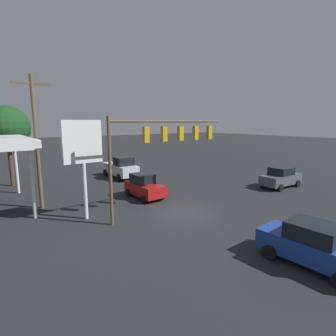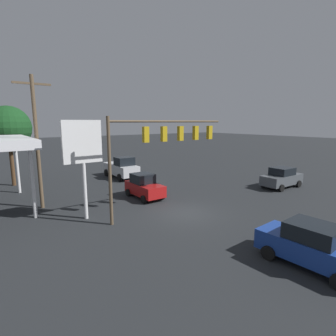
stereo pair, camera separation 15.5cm
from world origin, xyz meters
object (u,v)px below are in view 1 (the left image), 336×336
Objects in this scene: price_sign at (83,147)px; hatchback_crossing at (144,186)px; traffic_signal_assembly at (164,140)px; sedan_waiting at (312,245)px; utility_pole at (36,140)px; sedan_far at (281,177)px; pickup_parked at (121,168)px; street_tree at (7,128)px.

price_sign is 1.65× the size of hatchback_crossing.
traffic_signal_assembly is 2.03× the size of sedan_waiting.
traffic_signal_assembly is 5.21m from price_sign.
traffic_signal_assembly reaches higher than hatchback_crossing.
utility_pole reaches higher than hatchback_crossing.
hatchback_crossing reaches higher than sedan_waiting.
price_sign is 18.45m from sedan_far.
utility_pole is 8.65m from hatchback_crossing.
pickup_parked is 0.68× the size of street_tree.
price_sign is 13.36m from street_tree.
sedan_waiting is at bearing 36.80° from sedan_far.
hatchback_crossing is (-7.36, 2.13, -4.00)m from utility_pole.
street_tree reaches higher than hatchback_crossing.
traffic_signal_assembly reaches higher than price_sign.
price_sign is 13.09m from pickup_parked.
sedan_waiting is 13.26m from hatchback_crossing.
sedan_far is at bearing 68.19° from hatchback_crossing.
hatchback_crossing is (-5.52, -1.89, -3.69)m from price_sign.
sedan_far is at bearing 37.96° from pickup_parked.
sedan_waiting is at bearing 96.43° from traffic_signal_assembly.
hatchback_crossing is at bearing -14.11° from pickup_parked.
street_tree is at bearing -78.37° from price_sign.
traffic_signal_assembly is 16.76m from street_tree.
traffic_signal_assembly is 1.18× the size of street_tree.
utility_pole is 2.10× the size of sedan_far.
sedan_waiting is 0.58× the size of street_tree.
utility_pole is at bearing -106.64° from hatchback_crossing.
price_sign is at bearing -37.04° from pickup_parked.
street_tree reaches higher than pickup_parked.
traffic_signal_assembly reaches higher than sedan_waiting.
utility_pole is 2.44× the size of hatchback_crossing.
hatchback_crossing is 8.47m from pickup_parked.
utility_pole is 4.44m from price_sign.
sedan_far is (-17.84, 2.92, -3.68)m from price_sign.
utility_pole is 17.68m from sedan_waiting.
utility_pole is 9.09m from street_tree.
traffic_signal_assembly is at bearing -10.72° from hatchback_crossing.
traffic_signal_assembly is 13.67m from sedan_far.
traffic_signal_assembly is at bearing -176.59° from sedan_waiting.
utility_pole is 1.21× the size of street_tree.
price_sign is 13.32m from sedan_waiting.
sedan_waiting is (-1.07, 9.45, -4.07)m from traffic_signal_assembly.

